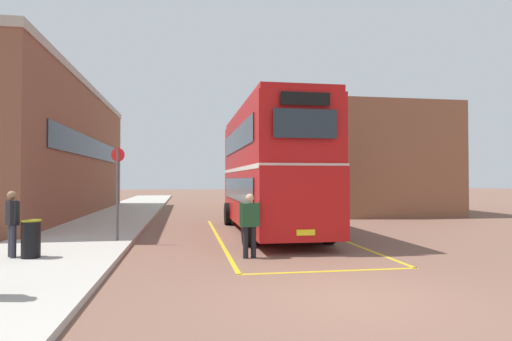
{
  "coord_description": "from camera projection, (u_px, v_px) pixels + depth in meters",
  "views": [
    {
      "loc": [
        -2.86,
        -7.11,
        2.07
      ],
      "look_at": [
        0.28,
        11.73,
        2.47
      ],
      "focal_mm": 29.91,
      "sensor_mm": 36.0,
      "label": 1
    }
  ],
  "objects": [
    {
      "name": "brick_building_left",
      "position": [
        40.0,
        150.0,
        23.82
      ],
      "size": [
        5.65,
        21.39,
        7.38
      ],
      "color": "brown",
      "rests_on": "ground"
    },
    {
      "name": "double_decker_bus",
      "position": [
        269.0,
        168.0,
        16.6
      ],
      "size": [
        2.91,
        10.16,
        4.75
      ],
      "color": "black",
      "rests_on": "ground"
    },
    {
      "name": "single_deck_bus",
      "position": [
        256.0,
        185.0,
        35.26
      ],
      "size": [
        3.2,
        8.52,
        3.02
      ],
      "color": "black",
      "rests_on": "ground"
    },
    {
      "name": "sidewalk_left",
      "position": [
        117.0,
        217.0,
        22.94
      ],
      "size": [
        4.0,
        57.6,
        0.14
      ],
      "primitive_type": "cube",
      "color": "#B2ADA3",
      "rests_on": "ground"
    },
    {
      "name": "pedestrian_waiting_near",
      "position": [
        12.0,
        219.0,
        10.57
      ],
      "size": [
        0.44,
        0.51,
        1.65
      ],
      "color": "#2D2D38",
      "rests_on": "sidewalk_left"
    },
    {
      "name": "depot_building_right",
      "position": [
        355.0,
        163.0,
        29.98
      ],
      "size": [
        6.97,
        14.84,
        6.42
      ],
      "color": "brown",
      "rests_on": "ground"
    },
    {
      "name": "ground_plane",
      "position": [
        242.0,
        220.0,
        21.64
      ],
      "size": [
        135.6,
        135.6,
        0.0
      ],
      "primitive_type": "plane",
      "color": "brown"
    },
    {
      "name": "bus_stop_sign",
      "position": [
        118.0,
        185.0,
        13.52
      ],
      "size": [
        0.43,
        0.15,
        2.93
      ],
      "color": "#4C4C51",
      "rests_on": "sidewalk_left"
    },
    {
      "name": "litter_bin",
      "position": [
        31.0,
        239.0,
        10.5
      ],
      "size": [
        0.47,
        0.47,
        0.93
      ],
      "color": "black",
      "rests_on": "sidewalk_left"
    },
    {
      "name": "bay_marking_yellow",
      "position": [
        280.0,
        239.0,
        14.66
      ],
      "size": [
        4.27,
        12.14,
        0.01
      ],
      "color": "gold",
      "rests_on": "ground"
    },
    {
      "name": "pedestrian_boarding",
      "position": [
        250.0,
        221.0,
        11.23
      ],
      "size": [
        0.56,
        0.3,
        1.7
      ],
      "color": "black",
      "rests_on": "ground"
    }
  ]
}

